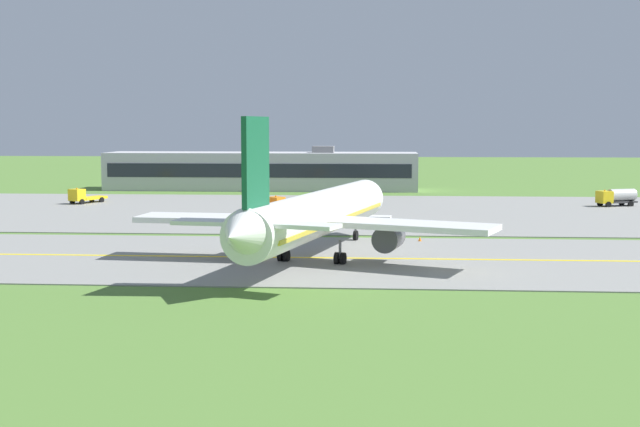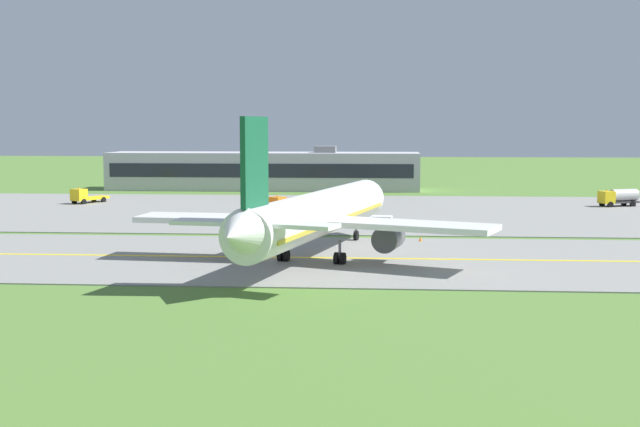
{
  "view_description": "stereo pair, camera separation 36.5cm",
  "coord_description": "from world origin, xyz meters",
  "px_view_note": "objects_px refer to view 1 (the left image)",
  "views": [
    {
      "loc": [
        10.52,
        -74.59,
        12.04
      ],
      "look_at": [
        5.2,
        1.37,
        4.0
      ],
      "focal_mm": 46.77,
      "sensor_mm": 36.0,
      "label": 1
    },
    {
      "loc": [
        10.88,
        -74.57,
        12.04
      ],
      "look_at": [
        5.2,
        1.37,
        4.0
      ],
      "focal_mm": 46.77,
      "sensor_mm": 36.0,
      "label": 2
    }
  ],
  "objects_px": {
    "service_truck_pushback": "(356,214)",
    "service_truck_fuel": "(616,196)",
    "service_truck_baggage": "(270,206)",
    "service_truck_catering": "(83,196)",
    "airplane_lead": "(317,215)"
  },
  "relations": [
    {
      "from": "service_truck_pushback",
      "to": "service_truck_fuel",
      "type": "bearing_deg",
      "value": 32.47
    },
    {
      "from": "service_truck_baggage",
      "to": "service_truck_fuel",
      "type": "bearing_deg",
      "value": 17.06
    },
    {
      "from": "service_truck_fuel",
      "to": "service_truck_catering",
      "type": "bearing_deg",
      "value": -179.07
    },
    {
      "from": "service_truck_baggage",
      "to": "service_truck_fuel",
      "type": "height_order",
      "value": "service_truck_fuel"
    },
    {
      "from": "service_truck_pushback",
      "to": "service_truck_baggage",
      "type": "bearing_deg",
      "value": 143.27
    },
    {
      "from": "service_truck_fuel",
      "to": "service_truck_pushback",
      "type": "distance_m",
      "value": 45.26
    },
    {
      "from": "service_truck_pushback",
      "to": "airplane_lead",
      "type": "bearing_deg",
      "value": -95.51
    },
    {
      "from": "service_truck_baggage",
      "to": "service_truck_catering",
      "type": "relative_size",
      "value": 0.96
    },
    {
      "from": "service_truck_baggage",
      "to": "service_truck_pushback",
      "type": "bearing_deg",
      "value": -36.73
    },
    {
      "from": "service_truck_fuel",
      "to": "service_truck_pushback",
      "type": "bearing_deg",
      "value": -147.53
    },
    {
      "from": "service_truck_catering",
      "to": "service_truck_pushback",
      "type": "relative_size",
      "value": 1.01
    },
    {
      "from": "service_truck_catering",
      "to": "service_truck_pushback",
      "type": "xyz_separation_m",
      "value": [
        42.84,
        -22.98,
        0.0
      ]
    },
    {
      "from": "service_truck_baggage",
      "to": "service_truck_pushback",
      "type": "xyz_separation_m",
      "value": [
        11.95,
        -8.92,
        0.0
      ]
    },
    {
      "from": "service_truck_catering",
      "to": "service_truck_pushback",
      "type": "bearing_deg",
      "value": -28.21
    },
    {
      "from": "airplane_lead",
      "to": "service_truck_catering",
      "type": "xyz_separation_m",
      "value": [
        -40.07,
        51.73,
        -2.95
      ]
    }
  ]
}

